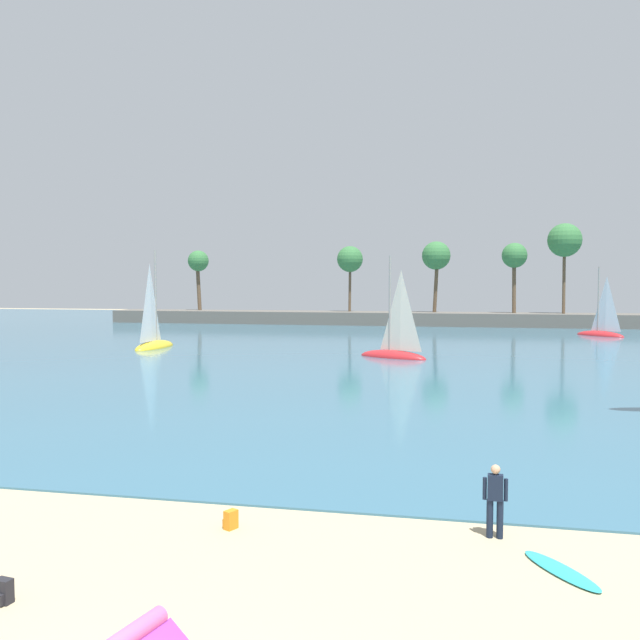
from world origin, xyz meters
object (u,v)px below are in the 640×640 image
at_px(backpack_by_trailer, 230,520).
at_px(surfboard, 561,570).
at_px(sailboat_toward_headland, 601,329).
at_px(person_at_waterline, 495,499).
at_px(sailboat_mid_bay, 154,338).
at_px(backpack_near_kite, 3,592).
at_px(sailboat_far_left, 394,348).

distance_m(backpack_by_trailer, surfboard, 7.25).
bearing_deg(sailboat_toward_headland, person_at_waterline, -102.57).
relative_size(surfboard, sailboat_mid_bay, 0.23).
bearing_deg(backpack_near_kite, person_at_waterline, 30.02).
distance_m(surfboard, sailboat_mid_bay, 49.67).
xyz_separation_m(surfboard, sailboat_mid_bay, (-28.47, 40.69, 0.85)).
bearing_deg(backpack_near_kite, surfboard, 19.16).
bearing_deg(backpack_near_kite, sailboat_toward_headland, 71.39).
relative_size(person_at_waterline, sailboat_mid_bay, 0.18).
bearing_deg(surfboard, sailboat_toward_headland, -44.67).
bearing_deg(sailboat_far_left, sailboat_mid_bay, 171.20).
bearing_deg(person_at_waterline, backpack_near_kite, -149.98).
bearing_deg(sailboat_toward_headland, backpack_by_trailer, -107.56).
height_order(backpack_near_kite, backpack_by_trailer, same).
distance_m(sailboat_mid_bay, sailboat_toward_headland, 46.88).
distance_m(backpack_near_kite, sailboat_far_left, 40.93).
height_order(person_at_waterline, backpack_near_kite, person_at_waterline).
bearing_deg(backpack_by_trailer, backpack_near_kite, -122.22).
xyz_separation_m(backpack_near_kite, sailboat_toward_headland, (22.49, 66.79, 0.57)).
bearing_deg(sailboat_far_left, sailboat_toward_headland, 52.88).
bearing_deg(sailboat_mid_bay, person_at_waterline, -55.11).
relative_size(person_at_waterline, sailboat_toward_headland, 0.21).
distance_m(sailboat_toward_headland, sailboat_far_left, 32.56).
xyz_separation_m(backpack_by_trailer, sailboat_mid_bay, (-21.28, 39.81, 0.68)).
xyz_separation_m(person_at_waterline, sailboat_mid_bay, (-27.26, 39.10, -0.00)).
relative_size(backpack_near_kite, sailboat_mid_bay, 0.05).
distance_m(backpack_by_trailer, sailboat_mid_bay, 45.15).
relative_size(person_at_waterline, backpack_near_kite, 3.78).
bearing_deg(person_at_waterline, sailboat_far_left, 99.32).
relative_size(backpack_by_trailer, surfboard, 0.21).
relative_size(surfboard, sailboat_far_left, 0.25).
bearing_deg(backpack_by_trailer, sailboat_mid_bay, 118.12).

